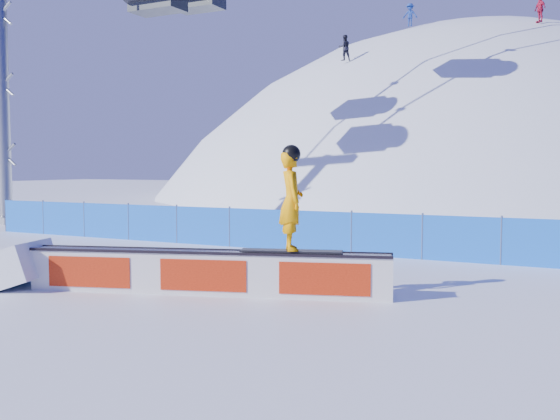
% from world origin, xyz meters
% --- Properties ---
extents(ground, '(160.00, 160.00, 0.00)m').
position_xyz_m(ground, '(0.00, 0.00, 0.00)').
color(ground, white).
rests_on(ground, ground).
extents(snow_hill, '(64.00, 64.00, 64.00)m').
position_xyz_m(snow_hill, '(0.00, 42.00, -18.00)').
color(snow_hill, white).
rests_on(snow_hill, ground).
extents(safety_fence, '(22.05, 0.05, 1.30)m').
position_xyz_m(safety_fence, '(0.00, 4.50, 0.60)').
color(safety_fence, blue).
rests_on(safety_fence, ground).
extents(rail_box, '(6.99, 2.61, 0.86)m').
position_xyz_m(rail_box, '(2.35, -1.86, 0.42)').
color(rail_box, silver).
rests_on(rail_box, ground).
extents(snowboarder, '(1.96, 0.91, 2.03)m').
position_xyz_m(snowboarder, '(3.95, -1.37, 1.86)').
color(snowboarder, black).
rests_on(snowboarder, rail_box).
extents(distant_skiers, '(17.85, 8.98, 5.25)m').
position_xyz_m(distant_skiers, '(0.99, 30.67, 11.76)').
color(distant_skiers, black).
rests_on(distant_skiers, ground).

